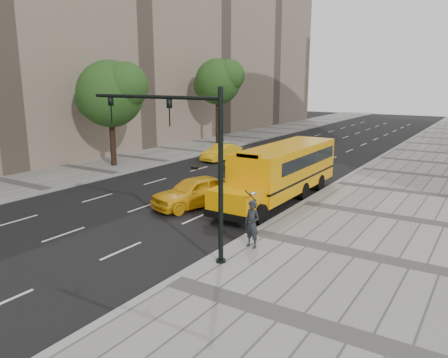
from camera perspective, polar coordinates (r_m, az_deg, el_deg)
The scene contains 12 objects.
ground at distance 26.84m, azimuth -1.70°, elevation -1.48°, with size 140.00×140.00×0.00m, color black.
sidewalk_museum at distance 22.61m, azimuth 24.44°, elevation -5.19°, with size 12.00×140.00×0.15m, color gray.
sidewalk_far at distance 34.10m, azimuth -17.17°, elevation 1.15°, with size 6.00×140.00×0.15m, color gray.
curb_museum at distance 24.06m, azimuth 10.21°, elevation -3.18°, with size 0.30×140.00×0.15m, color gray.
curb_far at distance 31.91m, azimuth -13.66°, elevation 0.59°, with size 0.30×140.00×0.15m, color gray.
tree_b at distance 34.37m, azimuth -14.56°, elevation 10.79°, with size 5.62×5.00×8.11m.
tree_c at distance 45.67m, azimuth -0.75°, elevation 12.64°, with size 5.22×4.64×8.80m.
school_bus at distance 24.87m, azimuth 7.80°, elevation 1.43°, with size 2.96×11.56×3.19m.
taxi_near at distance 23.24m, azimuth -3.84°, elevation -1.67°, with size 1.93×4.79×1.63m, color #F4B113.
taxi_far at distance 36.80m, azimuth -0.31°, elevation 3.50°, with size 1.44×4.12×1.36m, color #F4B113.
pedestrian at distance 17.21m, azimuth 3.68°, elevation -5.89°, with size 0.69×0.46×1.90m, color #222427.
traffic_signal at distance 15.82m, azimuth -4.72°, elevation 3.61°, with size 6.18×0.36×6.40m.
Camera 1 is at (14.67, -21.48, 6.59)m, focal length 35.00 mm.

